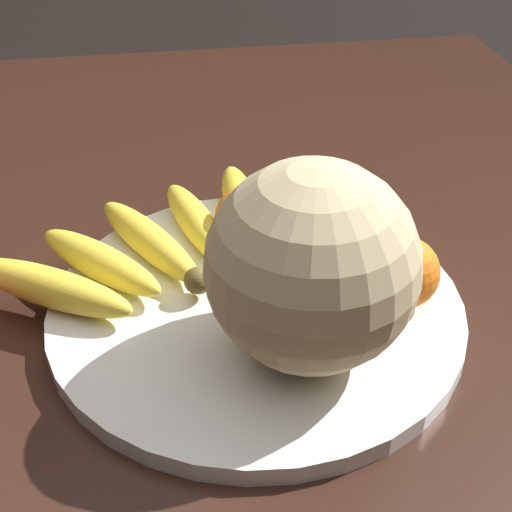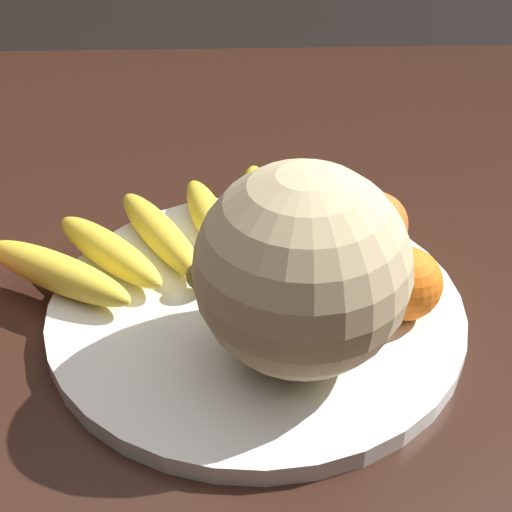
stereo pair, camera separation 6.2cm
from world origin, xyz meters
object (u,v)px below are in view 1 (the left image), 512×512
Objects in this scene: orange_mid_center at (402,271)px; orange_back_right at (305,200)px; banana_bunch at (153,243)px; melon at (312,266)px; orange_front_left at (246,218)px; fruit_bowl at (256,307)px; orange_front_right at (363,217)px; orange_back_left at (310,238)px; kitchen_table at (301,398)px.

orange_back_right is (0.13, 0.06, 0.00)m from orange_mid_center.
orange_back_right is (0.03, -0.16, 0.01)m from banana_bunch.
melon reaches higher than orange_mid_center.
banana_bunch is 4.63× the size of orange_front_left.
orange_back_right is at bearing 23.90° from orange_mid_center.
melon is (-0.07, -0.03, 0.09)m from fruit_bowl.
fruit_bowl is 5.85× the size of orange_front_right.
orange_front_left is 0.98× the size of orange_front_right.
melon is at bearing -154.38° from fruit_bowl.
orange_front_right is 1.10× the size of orange_back_left.
orange_back_right is (0.11, -0.07, 0.04)m from fruit_bowl.
orange_front_left is at bearing 48.17° from orange_mid_center.
orange_front_left is at bearing 53.12° from orange_back_left.
orange_back_left is 0.07m from orange_back_right.
orange_back_right is (0.06, -0.01, 0.00)m from orange_back_left.
melon is 2.69× the size of orange_front_left.
fruit_bowl is at bearing 62.96° from kitchen_table.
orange_front_left is 0.07m from orange_back_left.
orange_front_left is (0.16, 0.03, -0.05)m from melon.
banana_bunch is at bearing 65.10° from orange_mid_center.
fruit_bowl is 0.15m from orange_front_right.
orange_front_right is at bearing -39.19° from kitchen_table.
orange_back_right is at bearing -107.91° from banana_bunch.
orange_front_left is at bearing -2.86° from fruit_bowl.
fruit_bowl is at bearing 122.01° from orange_front_right.
orange_mid_center reaches higher than kitchen_table.
orange_back_left is at bearing -126.88° from orange_front_left.
fruit_bowl is 5.70× the size of orange_back_right.
melon is 0.20m from banana_bunch.
orange_mid_center is at bearing -88.51° from kitchen_table.
orange_mid_center is at bearing -98.30° from fruit_bowl.
orange_back_right is at bearing -11.34° from melon.
banana_bunch is 0.24m from orange_mid_center.
kitchen_table is 4.01× the size of fruit_bowl.
orange_front_right is 0.97× the size of orange_back_right.
orange_back_left is at bearing 44.61° from orange_mid_center.
orange_front_right is 0.06m from orange_back_left.
orange_back_right is (0.14, -0.03, 0.14)m from kitchen_table.
orange_front_right reaches higher than fruit_bowl.
orange_mid_center reaches higher than banana_bunch.
kitchen_table is at bearing 140.81° from orange_front_right.
orange_front_right is at bearing -57.99° from fruit_bowl.
orange_back_left is at bearing 112.33° from orange_front_right.
banana_bunch is 0.15m from orange_back_left.
orange_back_right reaches higher than banana_bunch.
orange_mid_center reaches higher than orange_front_left.
kitchen_table is 23.21× the size of orange_mid_center.
banana_bunch is 4.48× the size of orange_mid_center.
kitchen_table is 0.19m from orange_front_left.
orange_mid_center is at bearing -156.10° from orange_back_right.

